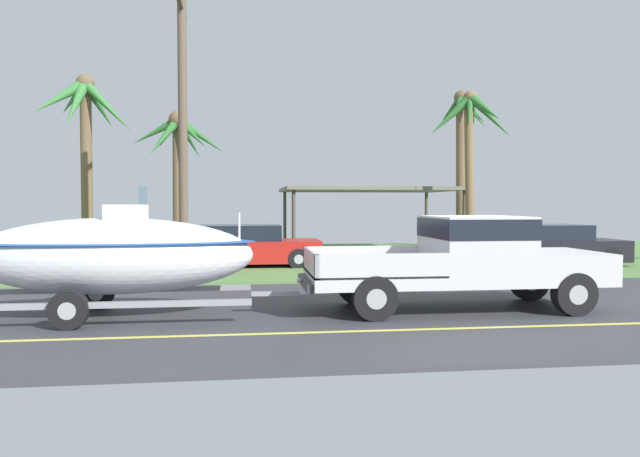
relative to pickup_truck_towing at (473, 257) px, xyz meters
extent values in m
cube|color=#38383D|center=(0.22, 0.09, -1.05)|extent=(36.00, 8.00, 0.06)
cube|color=#567F42|center=(0.22, 11.09, -1.03)|extent=(36.00, 14.00, 0.11)
cube|color=#DBCC4C|center=(0.22, -1.71, -1.02)|extent=(34.20, 0.12, 0.01)
cube|color=silver|center=(-0.37, 0.00, -0.39)|extent=(5.73, 1.96, 0.22)
cube|color=silver|center=(1.70, 0.00, -0.09)|extent=(1.60, 1.96, 0.38)
cube|color=silver|center=(0.04, 0.00, 0.26)|extent=(1.72, 1.96, 1.08)
cube|color=black|center=(0.04, 0.00, 0.57)|extent=(1.74, 1.98, 0.38)
cube|color=gray|center=(-2.03, 0.00, -0.26)|extent=(2.41, 1.96, 0.04)
cube|color=silver|center=(-2.03, 0.94, -0.06)|extent=(2.41, 0.08, 0.45)
cube|color=silver|center=(-2.03, -0.94, -0.06)|extent=(2.41, 0.08, 0.45)
cube|color=silver|center=(-3.19, 0.00, -0.06)|extent=(0.08, 1.96, 0.45)
cube|color=#333338|center=(-3.29, 0.00, -0.45)|extent=(0.12, 1.77, 0.16)
sphere|color=#B2B2B7|center=(-3.41, 0.00, -0.40)|extent=(0.10, 0.10, 0.10)
cylinder|color=black|center=(1.62, 0.87, -0.62)|extent=(0.80, 0.28, 0.80)
cylinder|color=#9E9EA3|center=(1.62, 0.87, -0.62)|extent=(0.36, 0.29, 0.36)
cylinder|color=black|center=(1.62, -0.87, -0.62)|extent=(0.80, 0.28, 0.80)
cylinder|color=#9E9EA3|center=(1.62, -0.87, -0.62)|extent=(0.36, 0.29, 0.36)
cylinder|color=black|center=(-2.15, 0.87, -0.62)|extent=(0.80, 0.28, 0.80)
cylinder|color=#9E9EA3|center=(-2.15, 0.87, -0.62)|extent=(0.36, 0.29, 0.36)
cylinder|color=black|center=(-2.15, -0.87, -0.62)|extent=(0.80, 0.28, 0.80)
cylinder|color=#9E9EA3|center=(-2.15, -0.87, -0.62)|extent=(0.36, 0.29, 0.36)
cube|color=gray|center=(-3.86, 0.00, -0.64)|extent=(0.90, 0.10, 0.08)
cube|color=gray|center=(-6.80, 0.89, -0.64)|extent=(4.99, 0.12, 0.10)
cube|color=gray|center=(-6.80, -0.89, -0.64)|extent=(4.99, 0.12, 0.10)
cylinder|color=black|center=(-7.30, 0.95, -0.70)|extent=(0.64, 0.22, 0.64)
cylinder|color=#9E9EA3|center=(-7.30, 0.95, -0.70)|extent=(0.29, 0.23, 0.29)
cylinder|color=black|center=(-7.30, -0.95, -0.70)|extent=(0.64, 0.22, 0.64)
cylinder|color=#9E9EA3|center=(-7.30, -0.95, -0.70)|extent=(0.29, 0.23, 0.29)
ellipsoid|color=silver|center=(-6.80, 0.00, 0.10)|extent=(5.07, 1.68, 1.38)
ellipsoid|color=#1E4CA5|center=(-6.80, 0.00, 0.34)|extent=(5.17, 1.71, 0.12)
cube|color=silver|center=(-6.55, 0.00, 0.70)|extent=(0.70, 0.60, 0.65)
cube|color=slate|center=(-6.25, 0.00, 1.18)|extent=(0.06, 0.56, 0.36)
cylinder|color=silver|center=(-4.52, 0.00, 0.63)|extent=(0.04, 0.04, 0.50)
cube|color=#B21E19|center=(-4.35, 8.18, -0.49)|extent=(4.71, 1.87, 0.70)
cube|color=black|center=(-4.59, 8.18, 0.11)|extent=(2.64, 1.72, 0.50)
cylinder|color=black|center=(-2.75, 9.03, -0.69)|extent=(0.66, 0.22, 0.66)
cylinder|color=#9E9EA3|center=(-2.75, 9.03, -0.69)|extent=(0.30, 0.23, 0.30)
cylinder|color=black|center=(-2.75, 7.34, -0.69)|extent=(0.66, 0.22, 0.66)
cylinder|color=#9E9EA3|center=(-2.75, 7.34, -0.69)|extent=(0.30, 0.23, 0.30)
cylinder|color=black|center=(-5.96, 9.03, -0.69)|extent=(0.66, 0.22, 0.66)
cylinder|color=#9E9EA3|center=(-5.96, 9.03, -0.69)|extent=(0.30, 0.23, 0.30)
cylinder|color=black|center=(-5.96, 7.34, -0.69)|extent=(0.66, 0.22, 0.66)
cylinder|color=#9E9EA3|center=(-5.96, 7.34, -0.69)|extent=(0.30, 0.23, 0.30)
cube|color=black|center=(5.52, 7.15, -0.49)|extent=(4.71, 1.81, 0.70)
cube|color=black|center=(5.28, 7.15, 0.11)|extent=(2.64, 1.66, 0.50)
cylinder|color=black|center=(7.12, 7.97, -0.69)|extent=(0.66, 0.22, 0.66)
cylinder|color=#9E9EA3|center=(7.12, 7.97, -0.69)|extent=(0.30, 0.23, 0.30)
cylinder|color=black|center=(7.12, 6.33, -0.69)|extent=(0.66, 0.22, 0.66)
cylinder|color=#9E9EA3|center=(7.12, 6.33, -0.69)|extent=(0.30, 0.23, 0.30)
cylinder|color=black|center=(3.92, 7.97, -0.69)|extent=(0.66, 0.22, 0.66)
cylinder|color=#9E9EA3|center=(3.92, 7.97, -0.69)|extent=(0.30, 0.23, 0.30)
cylinder|color=black|center=(3.92, 6.33, -0.69)|extent=(0.66, 0.22, 0.66)
cylinder|color=#9E9EA3|center=(3.92, 6.33, -0.69)|extent=(0.30, 0.23, 0.30)
cylinder|color=#4C4238|center=(3.92, 15.38, 0.27)|extent=(0.14, 0.14, 2.58)
cylinder|color=#4C4238|center=(3.92, 10.64, 0.27)|extent=(0.14, 0.14, 2.58)
cylinder|color=#4C4238|center=(-2.62, 15.38, 0.27)|extent=(0.14, 0.14, 2.58)
cylinder|color=#4C4238|center=(-2.62, 10.64, 0.27)|extent=(0.14, 0.14, 2.58)
cube|color=#6B665B|center=(0.65, 13.01, 1.63)|extent=(7.04, 5.24, 0.14)
cylinder|color=brown|center=(5.40, 14.97, 2.42)|extent=(0.43, 0.63, 6.88)
cone|color=#286028|center=(5.92, 14.89, 5.28)|extent=(1.37, 0.59, 1.39)
cone|color=#286028|center=(5.73, 15.49, 5.44)|extent=(1.14, 1.45, 1.17)
cone|color=#286028|center=(5.00, 15.44, 5.21)|extent=(1.16, 1.28, 1.50)
cone|color=#286028|center=(4.94, 14.93, 5.32)|extent=(1.26, 0.51, 1.32)
cone|color=#286028|center=(5.02, 14.36, 5.38)|extent=(1.22, 1.63, 1.29)
cone|color=#286028|center=(5.66, 14.24, 5.10)|extent=(0.86, 1.75, 1.72)
sphere|color=brown|center=(5.40, 14.97, 5.85)|extent=(0.68, 0.68, 0.68)
cylinder|color=brown|center=(3.47, 9.00, 1.87)|extent=(0.31, 0.68, 5.79)
cone|color=#2D6B2D|center=(4.21, 8.97, 4.08)|extent=(1.71, 0.36, 1.59)
cone|color=#2D6B2D|center=(3.81, 9.67, 4.39)|extent=(1.08, 1.65, 1.08)
cone|color=#2D6B2D|center=(3.20, 9.57, 4.39)|extent=(0.87, 1.41, 1.02)
cone|color=#2D6B2D|center=(2.77, 9.05, 4.12)|extent=(1.68, 0.50, 1.57)
cone|color=#2D6B2D|center=(3.28, 8.57, 4.21)|extent=(0.74, 1.18, 1.30)
cone|color=#2D6B2D|center=(3.74, 8.41, 4.31)|extent=(1.03, 1.58, 1.26)
sphere|color=brown|center=(3.47, 9.00, 4.76)|extent=(0.49, 0.49, 0.49)
cylinder|color=brown|center=(-9.72, 9.87, 2.04)|extent=(0.38, 0.42, 6.12)
cone|color=#387A38|center=(-8.98, 9.92, 4.30)|extent=(1.75, 0.49, 1.82)
cone|color=#387A38|center=(-9.41, 10.44, 4.44)|extent=(1.09, 1.57, 1.58)
cone|color=#387A38|center=(-9.87, 10.42, 4.28)|extent=(0.76, 1.50, 1.85)
cone|color=#387A38|center=(-10.18, 10.19, 4.63)|extent=(1.28, 1.02, 1.18)
cone|color=#387A38|center=(-10.39, 9.37, 4.52)|extent=(1.80, 1.49, 1.51)
cone|color=#387A38|center=(-9.85, 9.21, 4.31)|extent=(0.74, 1.72, 1.84)
cone|color=#387A38|center=(-9.08, 9.28, 4.45)|extent=(1.65, 1.55, 1.56)
sphere|color=brown|center=(-9.72, 9.87, 5.10)|extent=(0.60, 0.60, 0.60)
cylinder|color=brown|center=(-6.78, 10.88, 1.52)|extent=(0.41, 0.66, 5.10)
cone|color=#2D6B2D|center=(-5.97, 11.04, 3.50)|extent=(1.89, 0.71, 1.43)
cone|color=#2D6B2D|center=(-6.45, 11.62, 3.44)|extent=(1.00, 1.75, 1.47)
cone|color=#2D6B2D|center=(-7.23, 11.65, 3.64)|extent=(1.21, 1.80, 1.12)
cone|color=#2D6B2D|center=(-7.61, 11.04, 3.64)|extent=(1.86, 0.68, 1.15)
cone|color=#2D6B2D|center=(-7.22, 10.36, 3.38)|extent=(1.30, 1.47, 1.63)
cone|color=#2D6B2D|center=(-6.24, 10.18, 3.51)|extent=(1.48, 1.76, 1.40)
sphere|color=brown|center=(-6.78, 10.88, 4.06)|extent=(0.66, 0.66, 0.66)
cylinder|color=brown|center=(-6.04, 5.14, 2.90)|extent=(0.24, 0.24, 7.85)
cube|color=brown|center=(-6.04, 5.14, 6.22)|extent=(0.10, 1.80, 0.12)
camera|label=1|loc=(-4.43, -11.03, 1.05)|focal=33.19mm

